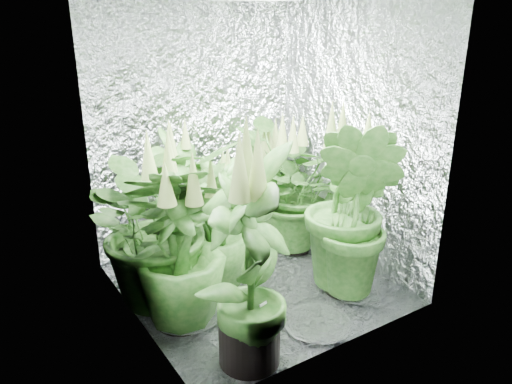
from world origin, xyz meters
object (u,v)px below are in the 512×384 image
object	(u,v)px
plant_c	(267,184)
plant_h	(217,227)
plant_b	(180,196)
plant_g	(352,209)
plant_e	(297,187)
circulation_fan	(313,235)
plant_d	(179,248)
plant_a	(157,224)
plant_f	(249,262)

from	to	relation	value
plant_c	plant_h	world-z (taller)	plant_c
plant_b	plant_g	bearing A→B (deg)	-55.99
plant_e	circulation_fan	distance (m)	0.38
plant_d	circulation_fan	distance (m)	1.27
plant_e	plant_h	size ratio (longest dim) A/B	1.21
plant_a	plant_d	world-z (taller)	plant_a
plant_g	plant_c	bearing A→B (deg)	86.52
plant_e	plant_h	world-z (taller)	plant_e
plant_b	plant_h	xyz separation A→B (m)	(0.03, -0.51, -0.05)
plant_c	plant_g	size ratio (longest dim) A/B	0.77
plant_d	plant_g	size ratio (longest dim) A/B	0.86
plant_f	plant_e	bearing A→B (deg)	43.08
plant_e	plant_g	distance (m)	0.69
plant_h	plant_g	bearing A→B (deg)	-38.22
plant_b	plant_c	xyz separation A→B (m)	(0.76, 0.00, -0.05)
plant_c	circulation_fan	distance (m)	0.57
plant_g	circulation_fan	world-z (taller)	plant_g
plant_e	circulation_fan	world-z (taller)	plant_e
plant_a	plant_g	distance (m)	1.19
plant_a	circulation_fan	size ratio (longest dim) A/B	3.20
plant_a	plant_c	bearing A→B (deg)	23.60
plant_h	circulation_fan	size ratio (longest dim) A/B	2.69
plant_a	plant_g	size ratio (longest dim) A/B	0.90
plant_b	plant_e	xyz separation A→B (m)	(0.79, -0.35, 0.02)
plant_c	plant_d	size ratio (longest dim) A/B	0.89
plant_e	plant_f	world-z (taller)	plant_f
plant_b	plant_f	distance (m)	1.30
plant_h	circulation_fan	bearing A→B (deg)	0.58
plant_a	plant_g	bearing A→B (deg)	-26.97
plant_g	circulation_fan	bearing A→B (deg)	75.09
plant_c	plant_e	bearing A→B (deg)	-85.19
plant_g	plant_a	bearing A→B (deg)	153.03
plant_a	circulation_fan	xyz separation A→B (m)	(1.20, -0.01, -0.38)
plant_c	circulation_fan	bearing A→B (deg)	-80.91
plant_b	plant_f	world-z (taller)	plant_f
plant_a	plant_f	bearing A→B (deg)	-78.88
plant_c	circulation_fan	xyz separation A→B (m)	(0.08, -0.50, -0.28)
plant_e	plant_b	bearing A→B (deg)	156.24
plant_a	plant_h	size ratio (longest dim) A/B	1.19
plant_d	plant_b	bearing A→B (deg)	65.13
plant_c	plant_f	size ratio (longest dim) A/B	0.75
plant_b	circulation_fan	size ratio (longest dim) A/B	2.96
plant_d	circulation_fan	size ratio (longest dim) A/B	3.07
plant_h	circulation_fan	distance (m)	0.85
plant_a	circulation_fan	world-z (taller)	plant_a
plant_g	plant_h	world-z (taller)	plant_g
circulation_fan	plant_h	bearing A→B (deg)	-178.43
plant_a	plant_f	xyz separation A→B (m)	(0.16, -0.79, 0.06)
plant_a	plant_h	world-z (taller)	plant_a
plant_c	plant_g	bearing A→B (deg)	-93.48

